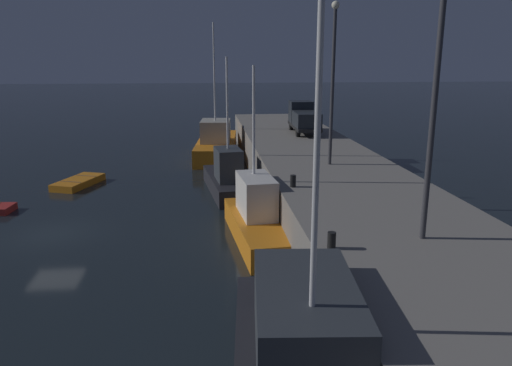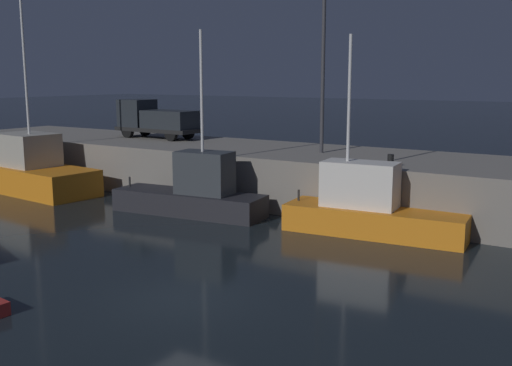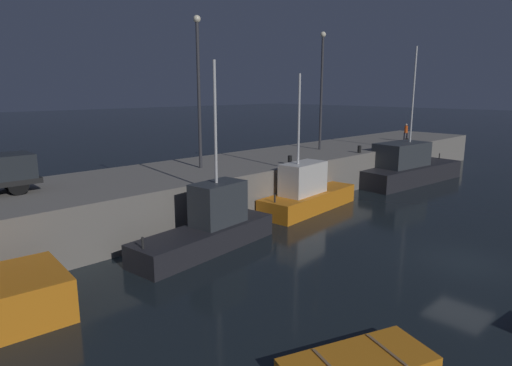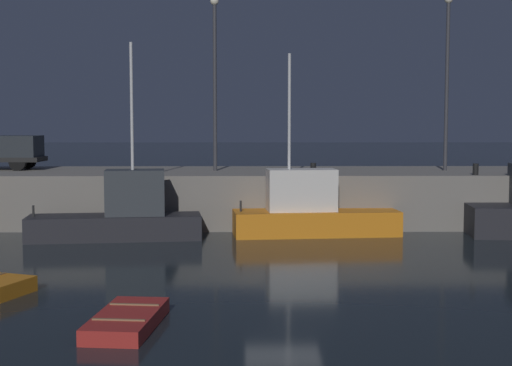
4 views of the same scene
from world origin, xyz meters
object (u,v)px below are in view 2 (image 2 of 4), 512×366
at_px(fishing_trawler_green, 194,193).
at_px(bollard_west, 391,161).
at_px(fishing_boat_blue, 370,209).
at_px(fishing_trawler_red, 20,170).
at_px(lamp_post_west, 323,52).
at_px(utility_truck, 155,119).

height_order(fishing_trawler_green, bollard_west, fishing_trawler_green).
height_order(fishing_boat_blue, fishing_trawler_green, fishing_trawler_green).
relative_size(fishing_trawler_red, lamp_post_west, 1.33).
distance_m(fishing_boat_blue, bollard_west, 2.55).
bearing_deg(bollard_west, lamp_post_west, 148.03).
distance_m(fishing_trawler_red, fishing_boat_blue, 21.67).
xyz_separation_m(fishing_boat_blue, utility_truck, (-17.28, 5.76, 2.86)).
bearing_deg(bollard_west, fishing_trawler_red, -171.90).
xyz_separation_m(fishing_trawler_green, bollard_west, (8.94, 2.78, 1.94)).
distance_m(utility_truck, bollard_west, 18.01).
bearing_deg(utility_truck, fishing_trawler_green, -38.70).
xyz_separation_m(fishing_boat_blue, bollard_west, (0.23, 1.67, 1.92)).
distance_m(lamp_post_west, utility_truck, 13.23).
height_order(utility_truck, bollard_west, utility_truck).
bearing_deg(bollard_west, fishing_trawler_green, -162.70).
distance_m(fishing_trawler_green, bollard_west, 9.56).
bearing_deg(utility_truck, bollard_west, -13.12).
bearing_deg(fishing_trawler_red, utility_truck, 58.90).
bearing_deg(lamp_post_west, fishing_trawler_green, -124.33).
distance_m(fishing_trawler_red, bollard_west, 22.15).
xyz_separation_m(fishing_trawler_green, utility_truck, (-8.57, 6.87, 2.89)).
xyz_separation_m(lamp_post_west, utility_truck, (-12.58, 1.00, -3.99)).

